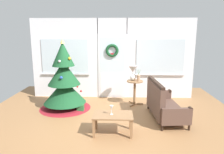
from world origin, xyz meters
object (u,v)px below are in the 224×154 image
Objects in this scene: side_table at (135,88)px; wine_glass at (112,108)px; flower_vase at (139,77)px; coffee_table at (113,117)px; settee_sofa at (163,104)px; gift_box at (80,108)px; christmas_tree at (64,83)px; table_lamp at (133,71)px.

wine_glass is (-0.61, -1.88, 0.05)m from side_table.
flower_vase is 0.42× the size of coffee_table.
settee_sofa reaches higher than gift_box.
christmas_tree is at bearing 133.22° from coffee_table.
flower_vase reaches higher than settee_sofa.
gift_box is at bearing -23.49° from christmas_tree.
coffee_table is at bearing -105.19° from table_lamp.
flower_vase is at bearing 118.60° from settee_sofa.
table_lamp reaches higher than settee_sofa.
gift_box is at bearing 125.03° from wine_glass.
wine_glass is 1.64m from gift_box.
flower_vase is (0.16, -0.10, -0.17)m from table_lamp.
gift_box is at bearing -156.55° from table_lamp.
table_lamp reaches higher than gift_box.
flower_vase is 1.86m from gift_box.
coffee_table is (-0.68, -1.82, -0.48)m from flower_vase.
flower_vase is at bearing -30.96° from side_table.
side_table reaches higher than wine_glass.
side_table is at bearing -33.69° from table_lamp.
gift_box is (-1.51, -0.59, -0.42)m from side_table.
side_table is 3.96× the size of gift_box.
flower_vase is (0.10, -0.06, 0.33)m from side_table.
table_lamp is at bearing 74.81° from coffee_table.
settee_sofa reaches higher than coffee_table.
flower_vase is 1.97m from wine_glass.
christmas_tree is at bearing 166.33° from settee_sofa.
coffee_table is (-1.20, -0.86, -0.02)m from settee_sofa.
gift_box is (-0.90, 1.29, -0.48)m from wine_glass.
christmas_tree reaches higher than side_table.
side_table is at bearing 21.32° from gift_box.
christmas_tree is 2.08m from coffee_table.
settee_sofa is at bearing -11.36° from gift_box.
settee_sofa is 4.47× the size of flower_vase.
christmas_tree is at bearing -171.14° from flower_vase.
christmas_tree is 2.04m from wine_glass.
gift_box is (-0.93, 1.29, -0.27)m from coffee_table.
table_lamp is at bearing 122.81° from settee_sofa.
christmas_tree reaches higher than coffee_table.
table_lamp is (1.92, 0.42, 0.28)m from christmas_tree.
christmas_tree is at bearing -167.55° from table_lamp.
gift_box is at bearing 168.64° from settee_sofa.
christmas_tree is at bearing -169.02° from side_table.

